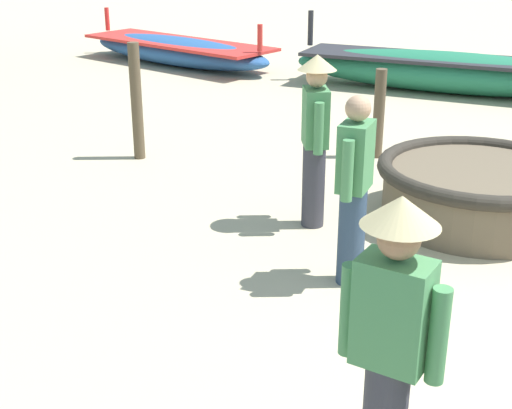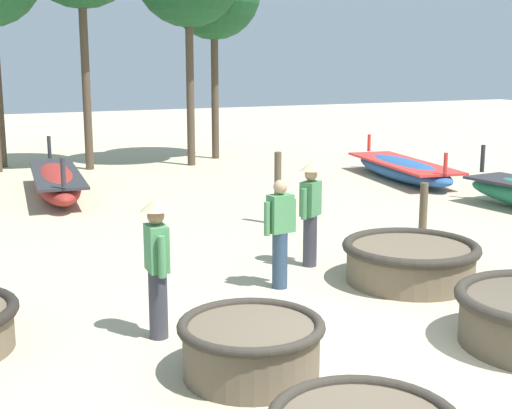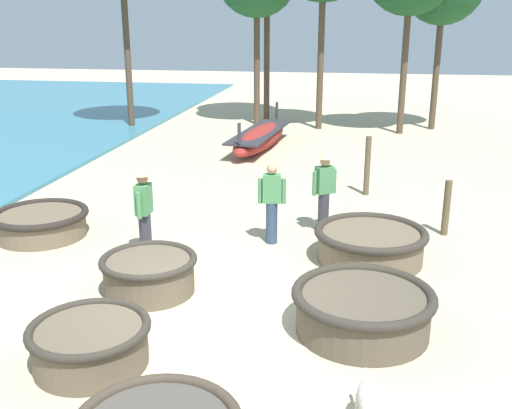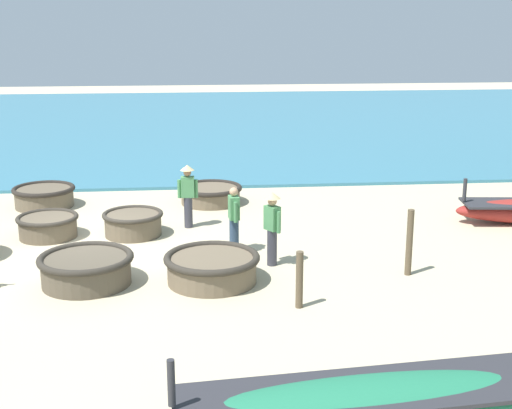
{
  "view_description": "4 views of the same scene",
  "coord_description": "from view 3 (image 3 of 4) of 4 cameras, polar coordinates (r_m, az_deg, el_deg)",
  "views": [
    {
      "loc": [
        -4.53,
        1.37,
        2.76
      ],
      "look_at": [
        -0.29,
        3.78,
        0.84
      ],
      "focal_mm": 50.0,
      "sensor_mm": 36.0,
      "label": 1
    },
    {
      "loc": [
        -4.07,
        -5.4,
        3.21
      ],
      "look_at": [
        0.44,
        4.12,
        1.07
      ],
      "focal_mm": 50.0,
      "sensor_mm": 36.0,
      "label": 2
    },
    {
      "loc": [
        1.94,
        -7.39,
        4.17
      ],
      "look_at": [
        0.11,
        3.35,
        0.74
      ],
      "focal_mm": 42.0,
      "sensor_mm": 36.0,
      "label": 3
    },
    {
      "loc": [
        16.24,
        2.32,
        5.42
      ],
      "look_at": [
        0.33,
        3.82,
        1.13
      ],
      "focal_mm": 50.0,
      "sensor_mm": 36.0,
      "label": 4
    }
  ],
  "objects": [
    {
      "name": "ground_plane",
      "position": [
        8.71,
        -4.51,
        -11.21
      ],
      "size": [
        80.0,
        80.0,
        0.0
      ],
      "primitive_type": "plane",
      "color": "#C6B793"
    },
    {
      "name": "coracle_far_right",
      "position": [
        8.44,
        10.13,
        -9.76
      ],
      "size": [
        1.97,
        1.97,
        0.64
      ],
      "color": "brown",
      "rests_on": "ground"
    },
    {
      "name": "coracle_front_right",
      "position": [
        7.89,
        -15.52,
        -12.54
      ],
      "size": [
        1.53,
        1.53,
        0.56
      ],
      "color": "brown",
      "rests_on": "ground"
    },
    {
      "name": "coracle_nearest",
      "position": [
        12.55,
        -19.79,
        -1.6
      ],
      "size": [
        1.86,
        1.86,
        0.53
      ],
      "color": "brown",
      "rests_on": "ground"
    },
    {
      "name": "coracle_front_left",
      "position": [
        9.61,
        -10.15,
        -6.41
      ],
      "size": [
        1.53,
        1.53,
        0.6
      ],
      "color": "brown",
      "rests_on": "ground"
    },
    {
      "name": "coracle_tilted",
      "position": [
        10.82,
        10.83,
        -3.63
      ],
      "size": [
        2.0,
        2.0,
        0.61
      ],
      "color": "brown",
      "rests_on": "ground"
    },
    {
      "name": "long_boat_white_hull",
      "position": [
        19.84,
        0.39,
        6.39
      ],
      "size": [
        1.55,
        5.1,
        1.22
      ],
      "color": "maroon",
      "rests_on": "ground"
    },
    {
      "name": "fisherman_with_hat",
      "position": [
        10.79,
        -10.64,
        -0.16
      ],
      "size": [
        0.36,
        0.53,
        1.67
      ],
      "color": "#383842",
      "rests_on": "ground"
    },
    {
      "name": "fisherman_standing_right",
      "position": [
        11.92,
        6.52,
        1.74
      ],
      "size": [
        0.46,
        0.37,
        1.67
      ],
      "color": "#383842",
      "rests_on": "ground"
    },
    {
      "name": "fisherman_by_coracle",
      "position": [
        11.3,
        1.51,
        0.31
      ],
      "size": [
        0.53,
        0.26,
        1.57
      ],
      "color": "#2D425B",
      "rests_on": "ground"
    },
    {
      "name": "dog",
      "position": [
        6.62,
        10.49,
        -17.89
      ],
      "size": [
        0.22,
        0.69,
        0.55
      ],
      "color": "beige",
      "rests_on": "ground"
    },
    {
      "name": "mooring_post_inland",
      "position": [
        12.39,
        17.68,
        -0.31
      ],
      "size": [
        0.14,
        0.14,
        1.12
      ],
      "primitive_type": "cylinder",
      "color": "brown",
      "rests_on": "ground"
    },
    {
      "name": "mooring_post_mid_beach",
      "position": [
        14.71,
        10.56,
        3.64
      ],
      "size": [
        0.14,
        0.14,
        1.45
      ],
      "primitive_type": "cylinder",
      "color": "brown",
      "rests_on": "ground"
    }
  ]
}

